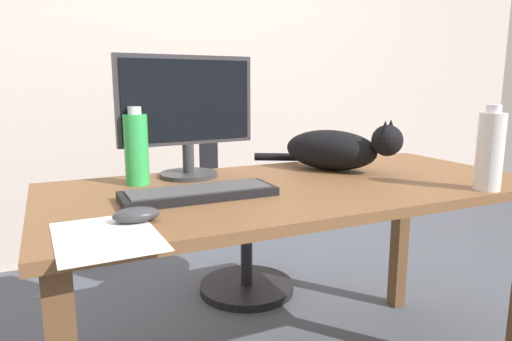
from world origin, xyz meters
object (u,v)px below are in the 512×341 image
(office_chair, at_px, (236,215))
(cat, at_px, (336,149))
(computer_mouse, at_px, (136,215))
(keyboard, at_px, (199,193))
(water_bottle, at_px, (136,149))
(monitor, at_px, (187,112))
(spray_bottle, at_px, (490,151))

(office_chair, relative_size, cat, 1.76)
(office_chair, xyz_separation_m, computer_mouse, (-0.65, -0.97, 0.34))
(keyboard, relative_size, computer_mouse, 4.00)
(keyboard, height_order, water_bottle, water_bottle)
(monitor, distance_m, keyboard, 0.37)
(cat, bearing_deg, keyboard, -162.60)
(computer_mouse, bearing_deg, cat, 23.58)
(keyboard, xyz_separation_m, water_bottle, (-0.13, 0.25, 0.10))
(office_chair, height_order, cat, office_chair)
(keyboard, bearing_deg, spray_bottle, -18.44)
(computer_mouse, bearing_deg, keyboard, 38.44)
(office_chair, distance_m, computer_mouse, 1.22)
(office_chair, distance_m, spray_bottle, 1.23)
(water_bottle, bearing_deg, keyboard, -63.49)
(monitor, xyz_separation_m, computer_mouse, (-0.26, -0.46, -0.21))
(office_chair, relative_size, spray_bottle, 3.63)
(office_chair, distance_m, keyboard, 0.98)
(computer_mouse, distance_m, water_bottle, 0.43)
(cat, relative_size, spray_bottle, 2.06)
(monitor, bearing_deg, computer_mouse, -119.78)
(water_bottle, bearing_deg, office_chair, 44.16)
(cat, bearing_deg, office_chair, 103.77)
(keyboard, height_order, computer_mouse, computer_mouse)
(monitor, distance_m, cat, 0.57)
(spray_bottle, bearing_deg, monitor, 143.29)
(office_chair, relative_size, water_bottle, 3.77)
(office_chair, bearing_deg, monitor, -127.29)
(monitor, distance_m, computer_mouse, 0.57)
(keyboard, bearing_deg, office_chair, 61.10)
(cat, relative_size, water_bottle, 2.14)
(cat, distance_m, water_bottle, 0.73)
(cat, xyz_separation_m, computer_mouse, (-0.80, -0.35, -0.06))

